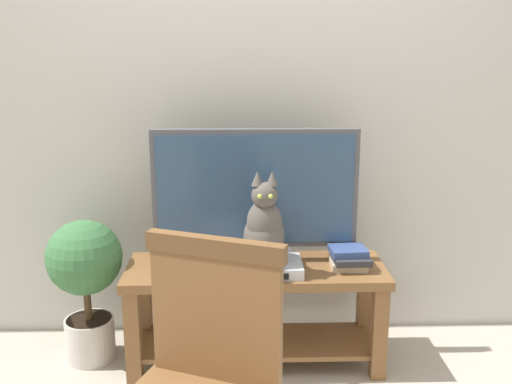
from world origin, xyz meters
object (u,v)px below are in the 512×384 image
at_px(tv_stand, 256,298).
at_px(tv, 255,193).
at_px(media_box, 264,266).
at_px(potted_plant, 86,275).
at_px(cat, 264,228).
at_px(wooden_chair, 201,377).
at_px(book_stack, 349,258).

distance_m(tv_stand, tv, 0.51).
xyz_separation_m(media_box, potted_plant, (-0.87, 0.11, -0.08)).
distance_m(tv, media_box, 0.35).
bearing_deg(tv, cat, -76.75).
height_order(tv, wooden_chair, tv).
xyz_separation_m(media_box, wooden_chair, (-0.23, -0.99, 0.03)).
height_order(book_stack, potted_plant, potted_plant).
bearing_deg(cat, potted_plant, 171.82).
bearing_deg(media_box, cat, -85.36).
height_order(tv, cat, tv).
distance_m(tv, wooden_chair, 1.19).
relative_size(media_box, cat, 0.80).
height_order(wooden_chair, book_stack, wooden_chair).
relative_size(tv, potted_plant, 1.37).
distance_m(tv, book_stack, 0.55).
bearing_deg(cat, tv_stand, 116.25).
xyz_separation_m(tv, wooden_chair, (-0.20, -1.14, -0.28)).
distance_m(wooden_chair, book_stack, 1.21).
relative_size(tv, book_stack, 5.01).
distance_m(book_stack, potted_plant, 1.28).
bearing_deg(tv_stand, tv, 89.98).
xyz_separation_m(tv_stand, cat, (0.04, -0.08, 0.38)).
bearing_deg(book_stack, media_box, -174.48).
relative_size(tv, media_box, 2.80).
bearing_deg(potted_plant, media_box, -7.29).
relative_size(tv, wooden_chair, 1.02).
relative_size(tv_stand, media_box, 3.53).
relative_size(book_stack, potted_plant, 0.27).
bearing_deg(cat, media_box, 94.64).
bearing_deg(media_box, tv_stand, 120.19).
bearing_deg(media_box, potted_plant, 172.71).
xyz_separation_m(tv, potted_plant, (-0.83, -0.04, -0.40)).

